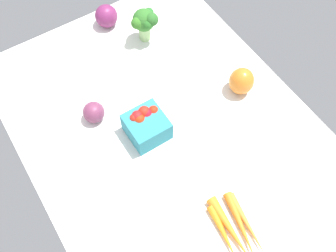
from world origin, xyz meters
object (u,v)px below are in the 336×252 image
at_px(broccoli_head, 145,22).
at_px(red_onion_near_basket, 106,16).
at_px(carrot_bunch, 235,228).
at_px(bell_pepper_orange, 241,81).
at_px(berry_basket, 146,125).
at_px(red_onion_center, 94,112).

bearing_deg(broccoli_head, red_onion_near_basket, 30.99).
height_order(carrot_bunch, bell_pepper_orange, bell_pepper_orange).
relative_size(carrot_bunch, berry_basket, 1.76).
bearing_deg(carrot_bunch, red_onion_near_basket, -4.84).
height_order(red_onion_center, red_onion_near_basket, red_onion_near_basket).
relative_size(red_onion_center, bell_pepper_orange, 0.71).
relative_size(red_onion_near_basket, carrot_bunch, 0.40).
bearing_deg(red_onion_near_basket, berry_basket, 166.17).
bearing_deg(red_onion_near_basket, bell_pepper_orange, -155.50).
xyz_separation_m(carrot_bunch, bell_pepper_orange, (0.32, -0.27, 0.03)).
distance_m(carrot_bunch, broccoli_head, 0.66).
relative_size(bell_pepper_orange, broccoli_head, 0.75).
distance_m(carrot_bunch, bell_pepper_orange, 0.42).
xyz_separation_m(carrot_bunch, berry_basket, (0.35, 0.04, 0.03)).
xyz_separation_m(red_onion_center, berry_basket, (-0.12, -0.10, 0.01)).
bearing_deg(bell_pepper_orange, red_onion_near_basket, 24.50).
height_order(red_onion_center, carrot_bunch, red_onion_center).
relative_size(red_onion_near_basket, bell_pepper_orange, 0.86).
relative_size(red_onion_near_basket, berry_basket, 0.71).
distance_m(red_onion_center, red_onion_near_basket, 0.36).
bearing_deg(red_onion_center, carrot_bunch, -163.62).
xyz_separation_m(berry_basket, bell_pepper_orange, (-0.02, -0.30, 0.00)).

